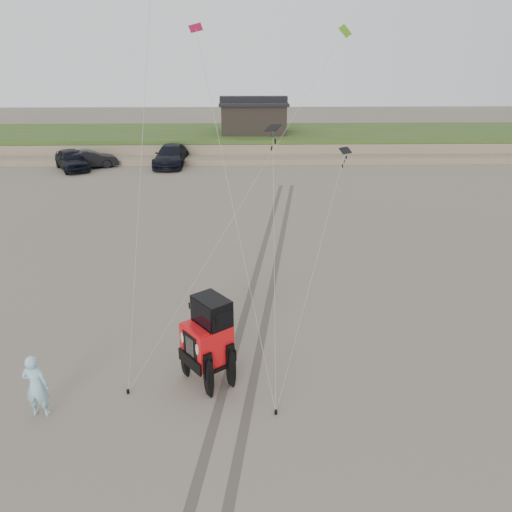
{
  "coord_description": "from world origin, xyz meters",
  "views": [
    {
      "loc": [
        1.03,
        -12.25,
        8.8
      ],
      "look_at": [
        1.4,
        3.0,
        2.6
      ],
      "focal_mm": 35.0,
      "sensor_mm": 36.0,
      "label": 1
    }
  ],
  "objects_px": {
    "truck_a": "(72,160)",
    "man": "(36,386)",
    "truck_c": "(171,156)",
    "cabin": "(254,116)",
    "truck_b": "(90,159)",
    "jeep": "(207,350)"
  },
  "relations": [
    {
      "from": "cabin",
      "to": "man",
      "type": "distance_m",
      "value": 39.12
    },
    {
      "from": "truck_a",
      "to": "jeep",
      "type": "height_order",
      "value": "jeep"
    },
    {
      "from": "cabin",
      "to": "truck_b",
      "type": "bearing_deg",
      "value": -150.03
    },
    {
      "from": "truck_b",
      "to": "man",
      "type": "bearing_deg",
      "value": 169.67
    },
    {
      "from": "cabin",
      "to": "truck_c",
      "type": "distance_m",
      "value": 10.34
    },
    {
      "from": "truck_a",
      "to": "man",
      "type": "xyz_separation_m",
      "value": [
        8.58,
        -30.01,
        0.06
      ]
    },
    {
      "from": "jeep",
      "to": "truck_c",
      "type": "bearing_deg",
      "value": 152.23
    },
    {
      "from": "truck_a",
      "to": "jeep",
      "type": "distance_m",
      "value": 31.44
    },
    {
      "from": "truck_c",
      "to": "jeep",
      "type": "xyz_separation_m",
      "value": [
        5.03,
        -30.04,
        0.19
      ]
    },
    {
      "from": "truck_a",
      "to": "truck_c",
      "type": "relative_size",
      "value": 0.83
    },
    {
      "from": "cabin",
      "to": "truck_b",
      "type": "xyz_separation_m",
      "value": [
        -13.69,
        -7.9,
        -2.51
      ]
    },
    {
      "from": "truck_a",
      "to": "jeep",
      "type": "xyz_separation_m",
      "value": [
        12.89,
        -28.67,
        0.21
      ]
    },
    {
      "from": "jeep",
      "to": "man",
      "type": "height_order",
      "value": "jeep"
    },
    {
      "from": "truck_b",
      "to": "man",
      "type": "height_order",
      "value": "man"
    },
    {
      "from": "truck_c",
      "to": "cabin",
      "type": "bearing_deg",
      "value": 47.62
    },
    {
      "from": "truck_c",
      "to": "man",
      "type": "distance_m",
      "value": 31.38
    },
    {
      "from": "truck_a",
      "to": "jeep",
      "type": "relative_size",
      "value": 0.88
    },
    {
      "from": "man",
      "to": "truck_b",
      "type": "bearing_deg",
      "value": -72.88
    },
    {
      "from": "man",
      "to": "cabin",
      "type": "bearing_deg",
      "value": -95.72
    },
    {
      "from": "truck_a",
      "to": "man",
      "type": "relative_size",
      "value": 2.74
    },
    {
      "from": "truck_b",
      "to": "jeep",
      "type": "relative_size",
      "value": 0.79
    },
    {
      "from": "man",
      "to": "truck_a",
      "type": "bearing_deg",
      "value": -70.37
    }
  ]
}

